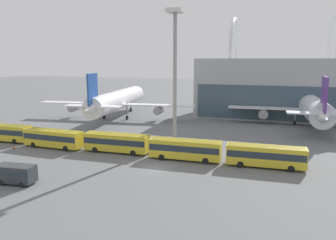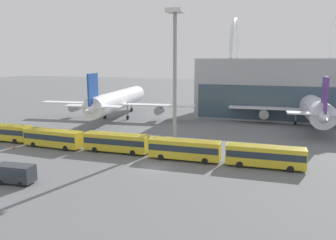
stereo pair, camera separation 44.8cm
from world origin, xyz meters
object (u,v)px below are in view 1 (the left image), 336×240
(shuttle_bus_3, at_px, (185,148))
(service_van_foreground, at_px, (16,173))
(shuttle_bus_1, at_px, (53,137))
(shuttle_bus_4, at_px, (266,155))
(shuttle_bus_2, at_px, (117,142))
(traffic_cone_0, at_px, (14,147))
(airliner_at_gate_near, at_px, (116,101))
(shuttle_bus_0, at_px, (3,132))
(airliner_at_gate_far, at_px, (310,106))
(floodlight_mast, at_px, (175,57))

(shuttle_bus_3, height_order, service_van_foreground, shuttle_bus_3)
(shuttle_bus_1, height_order, shuttle_bus_4, same)
(shuttle_bus_1, distance_m, shuttle_bus_2, 12.50)
(shuttle_bus_4, distance_m, service_van_foreground, 35.12)
(shuttle_bus_2, bearing_deg, traffic_cone_0, -171.01)
(airliner_at_gate_near, xyz_separation_m, service_van_foreground, (9.29, -47.10, -3.54))
(shuttle_bus_0, bearing_deg, shuttle_bus_2, -2.25)
(shuttle_bus_0, bearing_deg, shuttle_bus_4, -2.39)
(traffic_cone_0, bearing_deg, airliner_at_gate_far, 37.33)
(shuttle_bus_1, relative_size, shuttle_bus_4, 1.00)
(shuttle_bus_1, height_order, service_van_foreground, shuttle_bus_1)
(shuttle_bus_1, distance_m, shuttle_bus_4, 37.41)
(airliner_at_gate_far, bearing_deg, shuttle_bus_0, 119.01)
(airliner_at_gate_near, relative_size, shuttle_bus_2, 3.72)
(airliner_at_gate_near, bearing_deg, traffic_cone_0, 166.60)
(floodlight_mast, xyz_separation_m, traffic_cone_0, (-26.91, -12.62, -16.17))
(airliner_at_gate_near, xyz_separation_m, shuttle_bus_4, (40.05, -30.16, -3.07))
(airliner_at_gate_far, relative_size, shuttle_bus_0, 3.72)
(shuttle_bus_1, relative_size, traffic_cone_0, 17.55)
(shuttle_bus_1, height_order, floodlight_mast, floodlight_mast)
(airliner_at_gate_far, distance_m, service_van_foreground, 67.52)
(shuttle_bus_4, bearing_deg, shuttle_bus_1, 179.07)
(shuttle_bus_4, bearing_deg, airliner_at_gate_far, 74.39)
(airliner_at_gate_far, distance_m, floodlight_mast, 40.18)
(airliner_at_gate_near, relative_size, shuttle_bus_4, 3.72)
(shuttle_bus_3, bearing_deg, shuttle_bus_1, 179.02)
(shuttle_bus_1, relative_size, shuttle_bus_2, 1.00)
(shuttle_bus_2, height_order, service_van_foreground, shuttle_bus_2)
(shuttle_bus_0, height_order, shuttle_bus_2, same)
(airliner_at_gate_near, relative_size, airliner_at_gate_far, 1.00)
(service_van_foreground, bearing_deg, shuttle_bus_0, -47.67)
(airliner_at_gate_far, xyz_separation_m, shuttle_bus_4, (-9.24, -37.35, -2.87))
(shuttle_bus_1, relative_size, floodlight_mast, 0.46)
(airliner_at_gate_near, relative_size, floodlight_mast, 1.73)
(airliner_at_gate_far, xyz_separation_m, service_van_foreground, (-40.01, -54.29, -3.35))
(airliner_at_gate_near, bearing_deg, shuttle_bus_1, 178.29)
(traffic_cone_0, bearing_deg, shuttle_bus_0, 147.12)
(shuttle_bus_2, bearing_deg, shuttle_bus_1, -177.83)
(floodlight_mast, bearing_deg, shuttle_bus_3, -64.08)
(shuttle_bus_2, distance_m, service_van_foreground, 18.23)
(shuttle_bus_3, bearing_deg, airliner_at_gate_far, 58.24)
(shuttle_bus_1, xyz_separation_m, floodlight_mast, (20.30, 9.87, 14.56))
(shuttle_bus_0, bearing_deg, service_van_foreground, -44.20)
(shuttle_bus_4, bearing_deg, shuttle_bus_2, 177.54)
(airliner_at_gate_near, bearing_deg, shuttle_bus_0, 155.02)
(shuttle_bus_1, bearing_deg, service_van_foreground, -65.86)
(service_van_foreground, bearing_deg, shuttle_bus_1, -73.23)
(shuttle_bus_0, xyz_separation_m, shuttle_bus_2, (24.94, -0.20, 0.00))
(airliner_at_gate_far, distance_m, shuttle_bus_4, 38.58)
(shuttle_bus_4, relative_size, floodlight_mast, 0.46)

